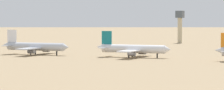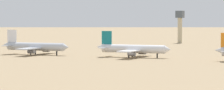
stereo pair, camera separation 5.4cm
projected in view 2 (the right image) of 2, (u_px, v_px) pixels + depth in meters
ground at (131, 59)px, 268.32m from camera, size 4000.00×4000.00×0.00m
ridge_far_west at (101, 3)px, 1311.55m from camera, size 417.38×325.38×93.48m
parked_jet_white_3 at (35, 47)px, 295.82m from camera, size 37.50×31.54×12.39m
parked_jet_teal_4 at (133, 49)px, 276.83m from camera, size 36.96×31.08×12.21m
control_tower at (180, 23)px, 425.79m from camera, size 5.20×5.20×22.99m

